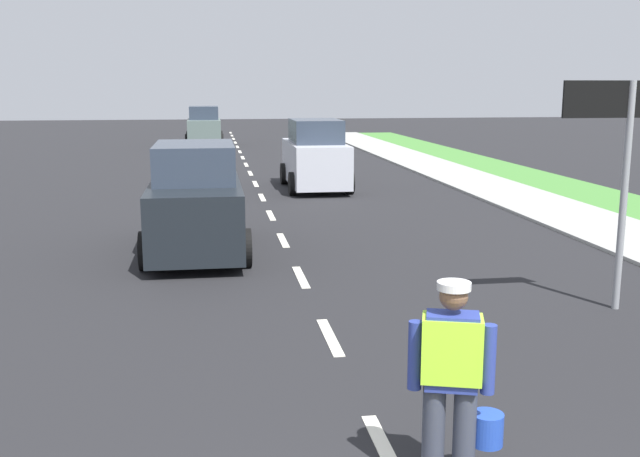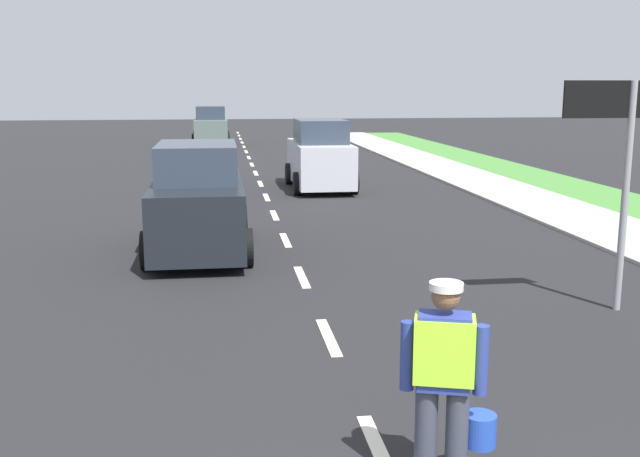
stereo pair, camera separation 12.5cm
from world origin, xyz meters
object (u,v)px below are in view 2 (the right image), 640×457
at_px(road_worker, 446,375).
at_px(car_oncoming_third, 211,127).
at_px(lane_direction_sign, 613,140).
at_px(car_oncoming_lead, 198,202).
at_px(car_outgoing_far, 320,157).

xyz_separation_m(road_worker, car_oncoming_third, (-2.08, 35.18, 0.03)).
bearing_deg(lane_direction_sign, car_oncoming_third, 100.42).
bearing_deg(car_oncoming_lead, road_worker, -76.52).
relative_size(road_worker, lane_direction_sign, 0.52).
height_order(car_oncoming_third, car_outgoing_far, car_outgoing_far).
xyz_separation_m(lane_direction_sign, car_outgoing_far, (-2.23, 12.95, -1.42)).
xyz_separation_m(car_outgoing_far, car_oncoming_lead, (-3.49, -8.35, -0.03)).
relative_size(lane_direction_sign, car_outgoing_far, 0.79).
bearing_deg(car_oncoming_lead, car_outgoing_far, 67.33).
relative_size(lane_direction_sign, car_oncoming_lead, 0.76).
bearing_deg(car_oncoming_third, car_outgoing_far, -79.13).
distance_m(road_worker, lane_direction_sign, 5.74).
xyz_separation_m(road_worker, car_outgoing_far, (1.38, 17.16, 0.06)).
xyz_separation_m(road_worker, car_oncoming_lead, (-2.11, 8.80, 0.03)).
distance_m(car_outgoing_far, car_oncoming_lead, 9.05).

